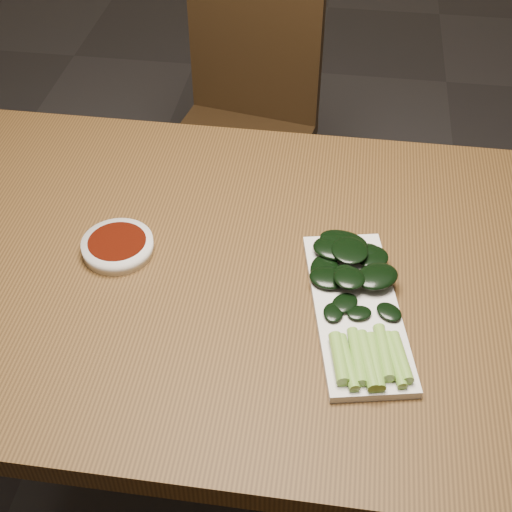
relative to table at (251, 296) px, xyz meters
name	(u,v)px	position (x,y,z in m)	size (l,w,h in m)	color
ground	(252,491)	(0.00, 0.00, -0.68)	(6.00, 6.00, 0.00)	#2A2828
table	(251,296)	(0.00, 0.00, 0.00)	(1.40, 0.80, 0.75)	#493014
chair_far	(243,120)	(-0.14, 0.84, -0.19)	(0.43, 0.43, 0.89)	black
sauce_bowl	(118,246)	(-0.23, 0.00, 0.08)	(0.12, 0.12, 0.02)	silver
serving_plate	(356,310)	(0.18, -0.08, 0.08)	(0.19, 0.35, 0.01)	silver
gai_lan	(355,293)	(0.17, -0.06, 0.10)	(0.16, 0.33, 0.03)	#72A338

